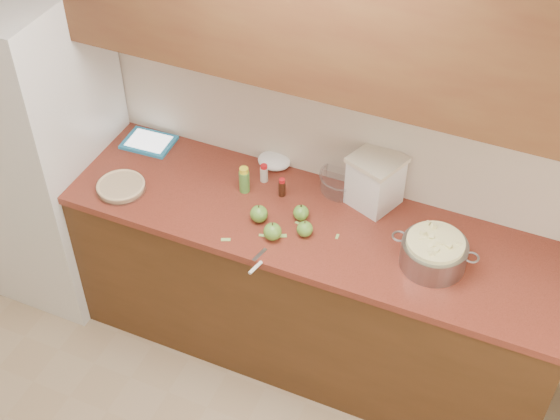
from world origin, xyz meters
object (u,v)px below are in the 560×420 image
at_px(colander, 434,253).
at_px(tablet, 149,142).
at_px(pie, 121,187).
at_px(flour_canister, 375,180).

xyz_separation_m(colander, tablet, (-1.58, 0.25, -0.06)).
bearing_deg(pie, tablet, 100.07).
height_order(pie, colander, colander).
relative_size(colander, tablet, 1.47).
bearing_deg(flour_canister, tablet, -178.35).
bearing_deg(colander, pie, -175.38).
distance_m(colander, flour_canister, 0.47).
distance_m(pie, colander, 1.52).
xyz_separation_m(pie, tablet, (-0.07, 0.37, -0.01)).
relative_size(colander, flour_canister, 1.37).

